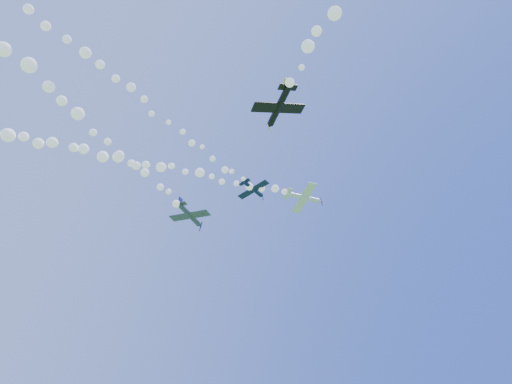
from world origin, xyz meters
TOP-DOWN VIEW (x-y plane):
  - plane_white at (15.29, -6.25)m, footprint 7.92×8.37m
  - smoke_trail_white at (-22.06, 7.21)m, footprint 70.38×27.24m
  - plane_navy at (6.23, -2.11)m, footprint 6.29×6.64m
  - smoke_trail_navy at (-36.13, -11.90)m, footprint 81.13×20.51m
  - plane_grey at (-2.74, 4.67)m, footprint 7.57×8.02m
  - plane_black at (-12.06, -29.06)m, footprint 6.12×5.95m

SIDE VIEW (x-z plane):
  - plane_black at x=-12.06m, z-range 35.58..38.21m
  - plane_grey at x=-2.74m, z-range 44.07..46.90m
  - smoke_trail_white at x=-22.06m, z-range 49.68..52.98m
  - smoke_trail_navy at x=-36.13m, z-range 50.20..52.72m
  - plane_white at x=15.29m, z-range 50.39..52.87m
  - plane_navy at x=6.23m, z-range 50.72..52.61m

